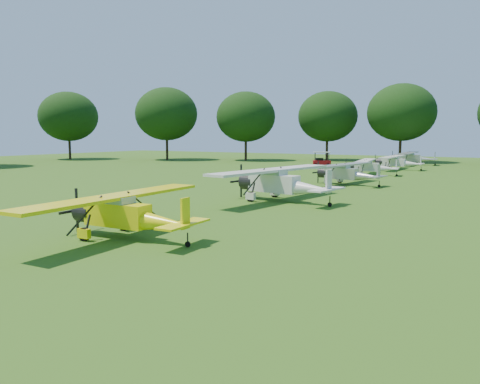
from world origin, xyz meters
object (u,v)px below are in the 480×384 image
(aircraft_3, at_px, (281,181))
(aircraft_4, at_px, (346,172))
(aircraft_2, at_px, (126,212))
(aircraft_7, at_px, (413,157))
(aircraft_5, at_px, (370,166))
(aircraft_6, at_px, (397,161))
(golf_cart, at_px, (321,162))

(aircraft_3, xyz_separation_m, aircraft_4, (0.50, 12.63, -0.22))
(aircraft_2, relative_size, aircraft_7, 1.01)
(aircraft_5, height_order, aircraft_7, aircraft_7)
(aircraft_2, distance_m, aircraft_5, 37.67)
(aircraft_6, bearing_deg, aircraft_4, -89.94)
(aircraft_6, bearing_deg, golf_cart, 175.02)
(golf_cart, bearing_deg, aircraft_5, -72.69)
(aircraft_2, bearing_deg, aircraft_5, 87.27)
(aircraft_5, bearing_deg, aircraft_3, -97.43)
(aircraft_4, xyz_separation_m, aircraft_5, (-0.87, 11.23, -0.10))
(aircraft_5, bearing_deg, golf_cart, 123.85)
(aircraft_3, bearing_deg, golf_cart, 115.24)
(aircraft_2, xyz_separation_m, aircraft_3, (0.80, 13.80, 0.20))
(aircraft_5, relative_size, golf_cart, 3.32)
(aircraft_4, relative_size, aircraft_7, 0.99)
(golf_cart, bearing_deg, aircraft_3, -98.50)
(aircraft_3, xyz_separation_m, golf_cart, (-10.18, 34.70, -0.69))
(aircraft_4, bearing_deg, golf_cart, 125.16)
(aircraft_4, relative_size, aircraft_5, 1.09)
(aircraft_2, distance_m, golf_cart, 49.41)
(aircraft_6, distance_m, aircraft_7, 11.50)
(aircraft_4, height_order, aircraft_7, aircraft_7)
(aircraft_3, distance_m, aircraft_4, 12.64)
(aircraft_3, bearing_deg, aircraft_2, -84.41)
(aircraft_2, bearing_deg, aircraft_3, 84.62)
(aircraft_2, height_order, aircraft_5, aircraft_2)
(aircraft_6, xyz_separation_m, aircraft_7, (-0.14, 11.49, 0.07))
(aircraft_2, relative_size, aircraft_5, 1.11)
(aircraft_4, bearing_deg, aircraft_2, -83.48)
(aircraft_5, relative_size, aircraft_7, 0.91)
(aircraft_5, bearing_deg, aircraft_7, 79.95)
(aircraft_3, height_order, aircraft_4, aircraft_3)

